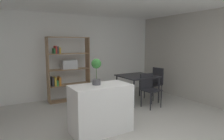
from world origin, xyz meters
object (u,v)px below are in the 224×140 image
Objects in this scene: potted_plant_on_island at (96,69)px; dining_chair_window_side at (156,81)px; dining_table at (137,78)px; kitchen_island at (101,109)px; dining_chair_near at (149,87)px; open_bookshelf at (67,68)px.

potted_plant_on_island reaches higher than dining_chair_window_side.
dining_table is 1.05× the size of dining_chair_window_side.
kitchen_island is 2.24m from dining_table.
kitchen_island reaches higher than dining_chair_near.
dining_chair_near is at bearing -43.67° from open_bookshelf.
open_bookshelf is 1.99× the size of dining_chair_window_side.
kitchen_island is at bearing -48.74° from potted_plant_on_island.
potted_plant_on_island reaches higher than dining_chair_near.
dining_table is 0.75m from dining_chair_window_side.
dining_chair_window_side reaches higher than kitchen_island.
open_bookshelf reaches higher than kitchen_island.
kitchen_island is 1.20× the size of dining_chair_window_side.
open_bookshelf reaches higher than dining_table.
open_bookshelf is 2.11× the size of dining_chair_near.
dining_chair_window_side is (2.49, -1.13, -0.44)m from open_bookshelf.
open_bookshelf is 2.47m from dining_chair_near.
dining_table is 0.55m from dining_chair_near.
open_bookshelf is at bearing 87.92° from kitchen_island.
dining_chair_near is at bearing -61.05° from dining_chair_window_side.
kitchen_island is at bearing -145.93° from dining_table.
dining_chair_window_side is at bearing 1.08° from dining_table.
dining_chair_near is at bearing 21.40° from kitchen_island.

